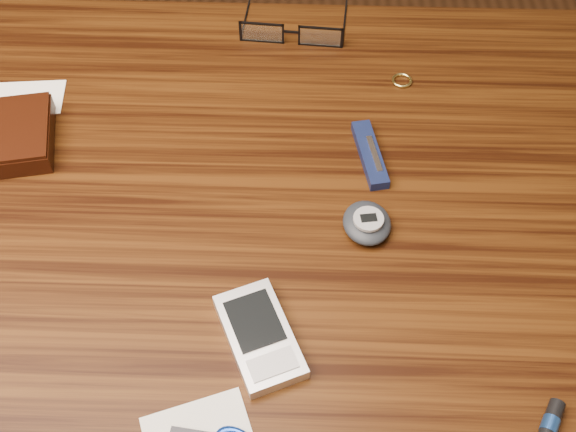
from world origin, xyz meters
The scene contains 6 objects.
desk centered at (0.00, 0.00, 0.65)m, with size 1.00×0.70×0.75m.
eyeglasses centered at (0.02, 0.28, 0.76)m, with size 0.14×0.14×0.03m.
gold_ring centered at (0.15, 0.21, 0.75)m, with size 0.02×0.02×0.00m, color #CFBF65.
pda_phone centered at (0.01, -0.14, 0.76)m, with size 0.09×0.11×0.02m.
pedometer centered at (0.11, -0.01, 0.76)m, with size 0.06×0.06×0.02m.
pocket_knife centered at (0.11, 0.08, 0.76)m, with size 0.04×0.09×0.01m.
Camera 1 is at (0.04, -0.44, 1.33)m, focal length 45.00 mm.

